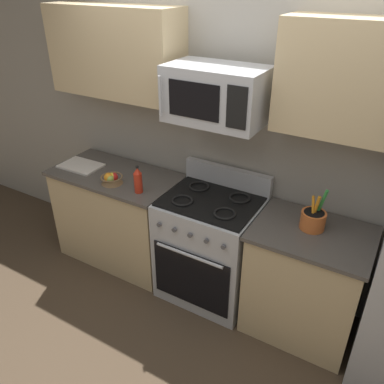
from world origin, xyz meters
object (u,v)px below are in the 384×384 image
(fruit_basket, at_px, (111,179))
(cutting_board, at_px, (81,166))
(range_oven, at_px, (210,246))
(microwave, at_px, (216,94))
(bottle_hot_sauce, at_px, (138,180))
(utensil_crock, at_px, (313,219))

(fruit_basket, relative_size, cutting_board, 0.50)
(range_oven, relative_size, microwave, 1.60)
(range_oven, xyz_separation_m, bottle_hot_sauce, (-0.58, -0.16, 0.54))
(microwave, bearing_deg, bottle_hot_sauce, -161.90)
(utensil_crock, height_order, fruit_basket, utensil_crock)
(utensil_crock, relative_size, fruit_basket, 1.65)
(range_oven, bearing_deg, fruit_basket, -169.75)
(bottle_hot_sauce, bearing_deg, cutting_board, 171.43)
(fruit_basket, height_order, cutting_board, fruit_basket)
(microwave, xyz_separation_m, bottle_hot_sauce, (-0.58, -0.19, -0.73))
(range_oven, relative_size, fruit_basket, 5.81)
(range_oven, relative_size, utensil_crock, 3.52)
(bottle_hot_sauce, bearing_deg, microwave, 18.10)
(cutting_board, bearing_deg, microwave, 3.30)
(fruit_basket, bearing_deg, cutting_board, 166.85)
(range_oven, height_order, cutting_board, range_oven)
(fruit_basket, bearing_deg, microwave, 11.98)
(cutting_board, bearing_deg, bottle_hot_sauce, -8.57)
(microwave, height_order, cutting_board, microwave)
(utensil_crock, xyz_separation_m, bottle_hot_sauce, (-1.35, -0.20, 0.03))
(range_oven, xyz_separation_m, utensil_crock, (0.77, 0.04, 0.51))
(utensil_crock, bearing_deg, bottle_hot_sauce, -171.54)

